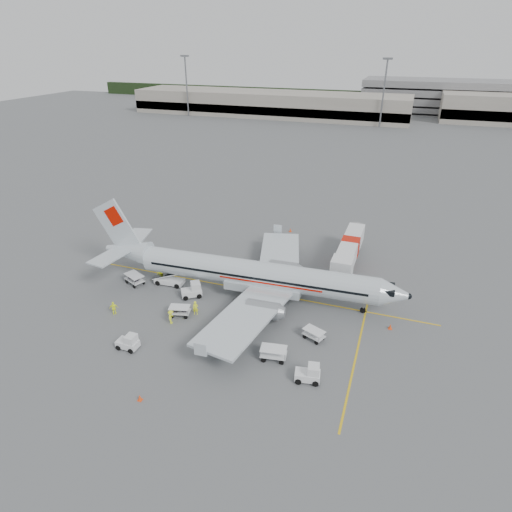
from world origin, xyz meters
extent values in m
plane|color=#56595B|center=(0.00, 0.00, 0.00)|extent=(360.00, 360.00, 0.00)
cube|color=yellow|center=(0.00, 0.00, 0.01)|extent=(44.00, 0.20, 0.01)
cube|color=yellow|center=(14.00, -8.00, 0.01)|extent=(0.20, 20.00, 0.01)
cone|color=#FF4712|center=(16.83, -2.42, 0.32)|extent=(0.39, 0.39, 0.64)
cone|color=#FF4712|center=(-0.17, 19.05, 0.32)|extent=(0.39, 0.39, 0.64)
cone|color=#FF4712|center=(-2.76, -20.12, 0.31)|extent=(0.38, 0.38, 0.63)
imported|color=yellow|center=(-4.04, -6.92, 0.85)|extent=(0.71, 0.57, 1.69)
imported|color=yellow|center=(-11.84, -1.50, 0.89)|extent=(1.09, 1.02, 1.78)
imported|color=yellow|center=(-5.79, -9.32, 0.82)|extent=(0.85, 1.17, 1.63)
imported|color=yellow|center=(-12.71, -9.94, 0.81)|extent=(1.01, 0.84, 1.62)
camera|label=1|loc=(15.72, -42.38, 27.76)|focal=30.00mm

